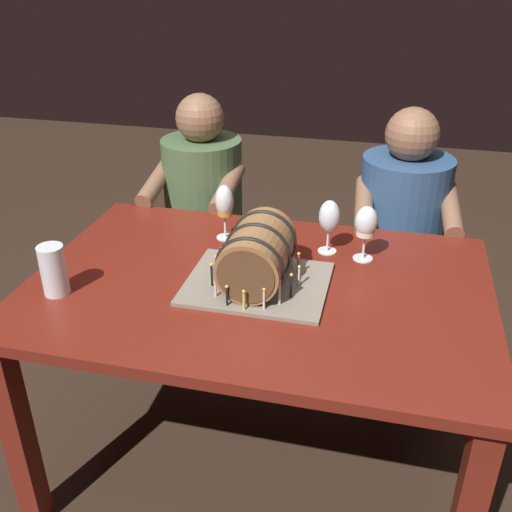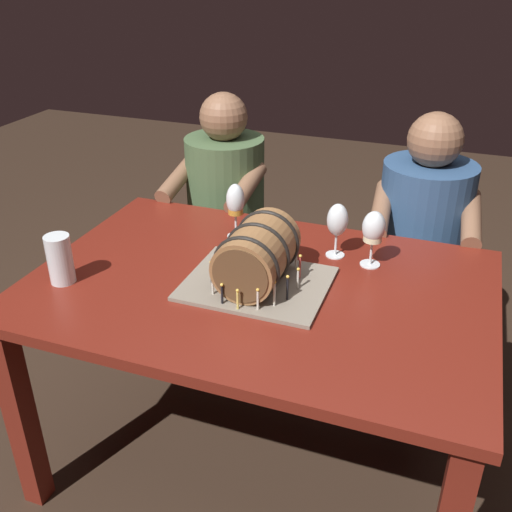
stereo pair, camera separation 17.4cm
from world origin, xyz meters
name	(u,v)px [view 1 (the left image)]	position (x,y,z in m)	size (l,w,h in m)	color
ground_plane	(258,456)	(0.00, 0.00, 0.00)	(8.00, 8.00, 0.00)	#332319
dining_table	(258,310)	(0.00, 0.00, 0.64)	(1.40, 0.95, 0.74)	maroon
barrel_cake	(256,258)	(0.00, -0.02, 0.84)	(0.43, 0.35, 0.21)	gray
wine_glass_empty	(329,217)	(0.18, 0.26, 0.87)	(0.07, 0.07, 0.19)	white
wine_glass_white	(366,224)	(0.30, 0.23, 0.87)	(0.07, 0.07, 0.19)	white
wine_glass_amber	(224,204)	(-0.19, 0.27, 0.87)	(0.06, 0.06, 0.20)	white
beer_pint	(54,273)	(-0.57, -0.20, 0.81)	(0.08, 0.08, 0.15)	white
person_seated_left	(205,232)	(-0.42, 0.73, 0.52)	(0.38, 0.46, 1.14)	#2A3A24
person_seated_right	(397,252)	(0.42, 0.73, 0.53)	(0.41, 0.49, 1.13)	#1B2D46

